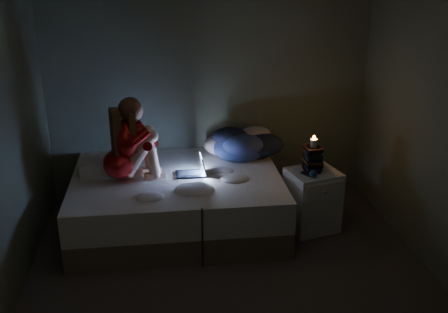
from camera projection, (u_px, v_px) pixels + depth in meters
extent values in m
cube|color=#4B403D|center=(233.00, 285.00, 4.55)|extent=(3.60, 3.80, 0.02)
cube|color=#4F5247|center=(209.00, 86.00, 5.84)|extent=(3.60, 0.02, 2.60)
cube|color=#4F5247|center=(295.00, 290.00, 2.31)|extent=(3.60, 0.02, 2.60)
cube|color=silver|center=(105.00, 165.00, 5.37)|extent=(0.47, 0.34, 0.14)
cube|color=silver|center=(312.00, 200.00, 5.36)|extent=(0.57, 0.53, 0.64)
cylinder|color=beige|center=(314.00, 145.00, 5.19)|extent=(0.07, 0.07, 0.08)
cube|color=black|center=(305.00, 173.00, 5.18)|extent=(0.11, 0.16, 0.01)
sphere|color=navy|center=(309.00, 173.00, 5.10)|extent=(0.08, 0.08, 0.08)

